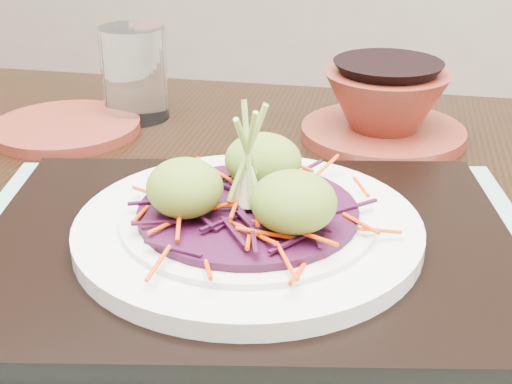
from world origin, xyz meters
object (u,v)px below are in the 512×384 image
(serving_tray, at_px, (248,247))
(water_glass, at_px, (134,74))
(terracotta_bowl_set, at_px, (385,109))
(dining_table, at_px, (252,358))
(white_plate, at_px, (248,227))
(terracotta_side_plate, at_px, (66,127))

(serving_tray, xyz_separation_m, water_glass, (-0.21, 0.27, 0.04))
(serving_tray, relative_size, terracotta_bowl_set, 1.81)
(dining_table, height_order, water_glass, water_glass)
(water_glass, distance_m, terracotta_bowl_set, 0.28)
(serving_tray, distance_m, water_glass, 0.34)
(dining_table, distance_m, water_glass, 0.36)
(dining_table, bearing_deg, terracotta_bowl_set, 70.87)
(white_plate, height_order, terracotta_side_plate, white_plate)
(white_plate, relative_size, terracotta_bowl_set, 1.18)
(dining_table, xyz_separation_m, terracotta_bowl_set, (0.07, 0.26, 0.14))
(dining_table, height_order, white_plate, white_plate)
(dining_table, bearing_deg, serving_tray, -84.72)
(dining_table, height_order, serving_tray, serving_tray)
(dining_table, distance_m, serving_tray, 0.12)
(terracotta_bowl_set, bearing_deg, dining_table, -104.18)
(white_plate, distance_m, water_glass, 0.34)
(terracotta_side_plate, xyz_separation_m, terracotta_bowl_set, (0.33, 0.08, 0.03))
(terracotta_bowl_set, bearing_deg, terracotta_side_plate, -166.74)
(white_plate, xyz_separation_m, terracotta_side_plate, (-0.27, 0.20, -0.02))
(terracotta_side_plate, bearing_deg, dining_table, -34.75)
(serving_tray, height_order, white_plate, white_plate)
(serving_tray, relative_size, terracotta_side_plate, 2.43)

